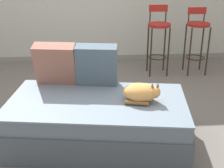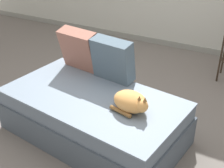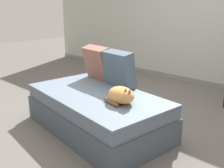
# 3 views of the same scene
# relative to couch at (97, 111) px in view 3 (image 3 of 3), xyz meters

# --- Properties ---
(ground_plane) EXTENTS (16.00, 16.00, 0.00)m
(ground_plane) POSITION_rel_couch_xyz_m (0.00, 0.40, -0.23)
(ground_plane) COLOR #66605B
(ground_plane) RESTS_ON ground
(wall_back_panel) EXTENTS (8.00, 0.10, 2.60)m
(wall_back_panel) POSITION_rel_couch_xyz_m (0.00, 2.65, 1.07)
(wall_back_panel) COLOR #B7BCB2
(wall_back_panel) RESTS_ON ground
(wall_baseboard_trim) EXTENTS (8.00, 0.02, 0.09)m
(wall_baseboard_trim) POSITION_rel_couch_xyz_m (0.00, 2.60, -0.19)
(wall_baseboard_trim) COLOR gray
(wall_baseboard_trim) RESTS_ON ground
(couch) EXTENTS (1.83, 1.17, 0.45)m
(couch) POSITION_rel_couch_xyz_m (0.00, 0.00, 0.00)
(couch) COLOR #44505B
(couch) RESTS_ON ground
(throw_pillow_corner) EXTENTS (0.46, 0.31, 0.45)m
(throw_pillow_corner) POSITION_rel_couch_xyz_m (-0.42, 0.44, 0.45)
(throw_pillow_corner) COLOR #936051
(throw_pillow_corner) RESTS_ON couch
(throw_pillow_middle) EXTENTS (0.45, 0.27, 0.44)m
(throw_pillow_middle) POSITION_rel_couch_xyz_m (0.01, 0.38, 0.45)
(throw_pillow_middle) COLOR #4C6070
(throw_pillow_middle) RESTS_ON couch
(cat) EXTENTS (0.37, 0.31, 0.20)m
(cat) POSITION_rel_couch_xyz_m (0.42, -0.04, 0.31)
(cat) COLOR tan
(cat) RESTS_ON couch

